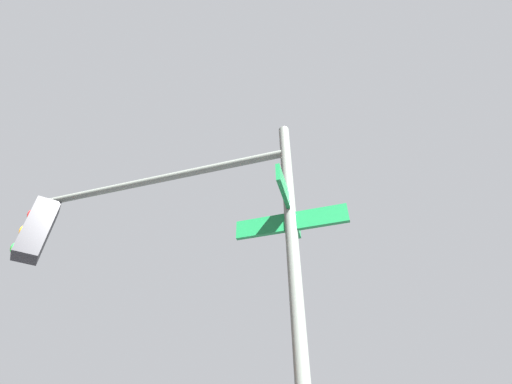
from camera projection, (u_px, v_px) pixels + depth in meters
The scene contains 1 object.
traffic_signal_near at pixel (147, 255), 3.75m from camera, with size 2.90×2.82×5.15m.
Camera 1 is at (-9.68, -5.54, 1.76)m, focal length 25.38 mm.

